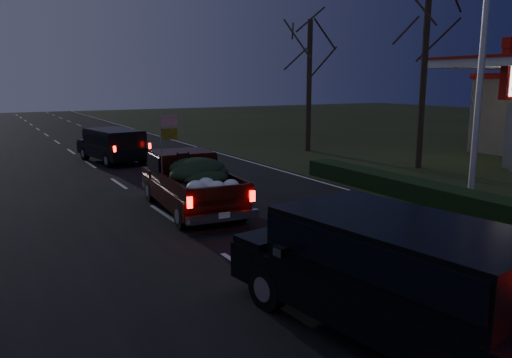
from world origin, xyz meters
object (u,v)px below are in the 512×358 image
light_pole (485,25)px  rear_suv (395,265)px  lead_suv (113,142)px  pickup_truck (191,179)px

light_pole → rear_suv: light_pole is taller
lead_suv → rear_suv: 18.59m
pickup_truck → lead_suv: size_ratio=1.07×
light_pole → rear_suv: bearing=-148.7°
light_pole → rear_suv: 11.21m
light_pole → lead_suv: (-8.35, 13.23, -4.52)m
lead_suv → rear_suv: rear_suv is taller
lead_suv → pickup_truck: bearing=-100.7°
pickup_truck → rear_suv: (-0.20, -8.39, 0.16)m
rear_suv → pickup_truck: bearing=80.0°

